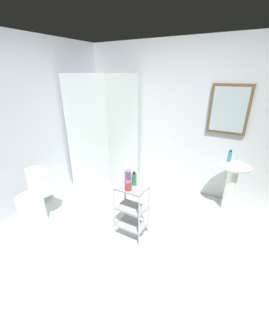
% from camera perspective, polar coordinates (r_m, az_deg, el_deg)
% --- Properties ---
extents(ground_plane, '(4.20, 4.20, 0.02)m').
position_cam_1_polar(ground_plane, '(2.80, -1.60, -21.46)').
color(ground_plane, silver).
extents(wall_back, '(4.20, 0.14, 2.50)m').
position_cam_1_polar(wall_back, '(3.72, 13.59, 12.26)').
color(wall_back, silver).
rests_on(wall_back, ground_plane).
extents(wall_left, '(0.10, 4.20, 2.50)m').
position_cam_1_polar(wall_left, '(3.40, -29.91, 8.52)').
color(wall_left, silver).
rests_on(wall_left, ground_plane).
extents(shower_stall, '(0.92, 0.92, 2.00)m').
position_cam_1_polar(shower_stall, '(3.92, -7.58, 1.21)').
color(shower_stall, white).
rests_on(shower_stall, ground_plane).
extents(pedestal_sink, '(0.46, 0.37, 0.81)m').
position_cam_1_polar(pedestal_sink, '(3.48, 25.14, -2.12)').
color(pedestal_sink, white).
rests_on(pedestal_sink, ground_plane).
extents(sink_faucet, '(0.03, 0.03, 0.10)m').
position_cam_1_polar(sink_faucet, '(3.49, 26.19, 2.79)').
color(sink_faucet, silver).
rests_on(sink_faucet, pedestal_sink).
extents(toilet, '(0.37, 0.49, 0.76)m').
position_cam_1_polar(toilet, '(3.36, -25.77, -8.34)').
color(toilet, white).
rests_on(toilet, ground_plane).
extents(storage_cart, '(0.38, 0.28, 0.74)m').
position_cam_1_polar(storage_cart, '(2.70, -0.78, -10.96)').
color(storage_cart, silver).
rests_on(storage_cart, ground_plane).
extents(hand_soap_bottle, '(0.05, 0.05, 0.18)m').
position_cam_1_polar(hand_soap_bottle, '(3.36, 24.53, 2.90)').
color(hand_soap_bottle, '#389ED1').
rests_on(hand_soap_bottle, pedestal_sink).
extents(body_wash_bottle_green, '(0.06, 0.06, 0.17)m').
position_cam_1_polar(body_wash_bottle_green, '(2.56, -0.10, -3.04)').
color(body_wash_bottle_green, '#328C5C').
rests_on(body_wash_bottle_green, storage_cart).
extents(conditioner_bottle_purple, '(0.08, 0.08, 0.23)m').
position_cam_1_polar(conditioner_bottle_purple, '(2.56, -1.83, -2.55)').
color(conditioner_bottle_purple, '#8255A9').
rests_on(conditioner_bottle_purple, storage_cart).
extents(rinse_cup, '(0.08, 0.08, 0.11)m').
position_cam_1_polar(rinse_cup, '(2.46, -1.72, -4.90)').
color(rinse_cup, '#B24742').
rests_on(rinse_cup, storage_cart).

